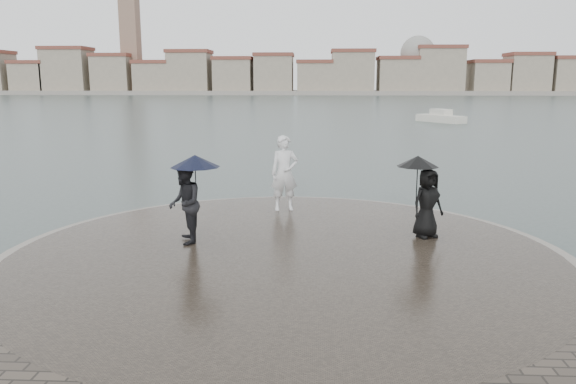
{
  "coord_description": "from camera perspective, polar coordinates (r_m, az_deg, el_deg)",
  "views": [
    {
      "loc": [
        0.66,
        -8.26,
        4.05
      ],
      "look_at": [
        0.0,
        4.8,
        1.45
      ],
      "focal_mm": 35.0,
      "sensor_mm": 36.0,
      "label": 1
    }
  ],
  "objects": [
    {
      "name": "visitor_right",
      "position": [
        13.7,
        13.73,
        0.0
      ],
      "size": [
        1.23,
        1.02,
        1.95
      ],
      "color": "black",
      "rests_on": "quay_tip"
    },
    {
      "name": "quay_tip",
      "position": [
        12.39,
        -0.31,
        -6.94
      ],
      "size": [
        11.9,
        11.9,
        0.36
      ],
      "primitive_type": "cylinder",
      "color": "#2D261E",
      "rests_on": "ground"
    },
    {
      "name": "far_skyline",
      "position": [
        169.12,
        0.55,
        11.76
      ],
      "size": [
        260.0,
        20.0,
        37.0
      ],
      "color": "gray",
      "rests_on": "ground"
    },
    {
      "name": "ground",
      "position": [
        9.22,
        -1.56,
        -14.81
      ],
      "size": [
        400.0,
        400.0,
        0.0
      ],
      "primitive_type": "plane",
      "color": "#2B3835",
      "rests_on": "ground"
    },
    {
      "name": "kerb_ring",
      "position": [
        12.4,
        -0.31,
        -7.03
      ],
      "size": [
        12.5,
        12.5,
        0.32
      ],
      "primitive_type": "cylinder",
      "color": "gray",
      "rests_on": "ground"
    },
    {
      "name": "boats",
      "position": [
        54.69,
        22.75,
        6.52
      ],
      "size": [
        16.65,
        16.4,
        1.5
      ],
      "color": "beige",
      "rests_on": "ground"
    },
    {
      "name": "visitor_left",
      "position": [
        12.99,
        -10.23,
        -0.17
      ],
      "size": [
        1.27,
        1.19,
        2.04
      ],
      "color": "black",
      "rests_on": "quay_tip"
    },
    {
      "name": "statue",
      "position": [
        16.12,
        -0.36,
        1.93
      ],
      "size": [
        0.88,
        0.66,
        2.16
      ],
      "primitive_type": "imported",
      "rotation": [
        0.0,
        0.0,
        0.2
      ],
      "color": "silver",
      "rests_on": "quay_tip"
    }
  ]
}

